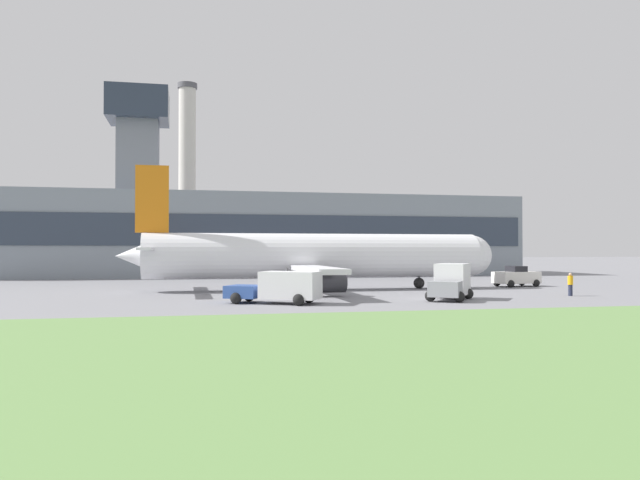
# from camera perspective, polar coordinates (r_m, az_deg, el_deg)

# --- Properties ---
(ground_plane) EXTENTS (400.00, 400.00, 0.00)m
(ground_plane) POSITION_cam_1_polar(r_m,az_deg,el_deg) (49.72, -2.77, -4.65)
(ground_plane) COLOR gray
(grass_strip) EXTENTS (240.00, 37.00, 0.06)m
(grass_strip) POSITION_cam_1_polar(r_m,az_deg,el_deg) (15.19, 20.88, -13.11)
(grass_strip) COLOR #668E4C
(grass_strip) RESTS_ON ground_plane
(terminal_building) EXTENTS (67.82, 15.47, 23.02)m
(terminal_building) POSITION_cam_1_polar(r_m,az_deg,el_deg) (80.25, -6.95, 0.73)
(terminal_building) COLOR gray
(terminal_building) RESTS_ON ground_plane
(smokestack_left) EXTENTS (3.17, 3.17, 30.54)m
(smokestack_left) POSITION_cam_1_polar(r_m,az_deg,el_deg) (104.80, -12.06, 5.78)
(smokestack_left) COLOR beige
(smokestack_left) RESTS_ON ground_plane
(airplane) EXTENTS (30.81, 24.60, 9.73)m
(airplane) POSITION_cam_1_polar(r_m,az_deg,el_deg) (50.27, -0.83, -1.52)
(airplane) COLOR white
(airplane) RESTS_ON ground_plane
(pushback_tug) EXTENTS (4.20, 2.97, 1.81)m
(pushback_tug) POSITION_cam_1_polar(r_m,az_deg,el_deg) (57.87, 17.51, -3.27)
(pushback_tug) COLOR white
(pushback_tug) RESTS_ON ground_plane
(baggage_truck) EXTENTS (5.96, 4.56, 1.95)m
(baggage_truck) POSITION_cam_1_polar(r_m,az_deg,el_deg) (37.72, -3.68, -4.36)
(baggage_truck) COLOR #2D4C93
(baggage_truck) RESTS_ON ground_plane
(fuel_truck) EXTENTS (4.09, 4.67, 2.34)m
(fuel_truck) POSITION_cam_1_polar(r_m,az_deg,el_deg) (41.45, 11.87, -3.82)
(fuel_truck) COLOR gray
(fuel_truck) RESTS_ON ground_plane
(ground_crew_person) EXTENTS (0.42, 0.42, 1.63)m
(ground_crew_person) POSITION_cam_1_polar(r_m,az_deg,el_deg) (47.40, 21.92, -3.76)
(ground_crew_person) COLOR #23283D
(ground_crew_person) RESTS_ON ground_plane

